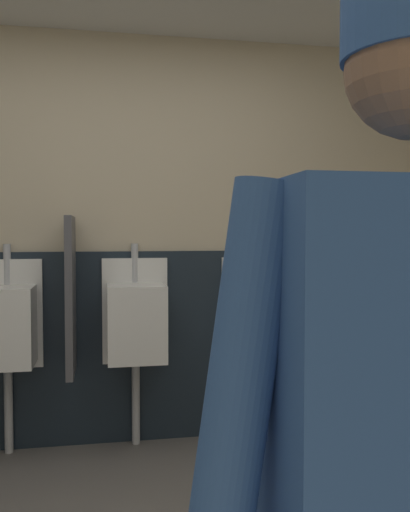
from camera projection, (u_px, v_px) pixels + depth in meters
The scene contains 6 objects.
wall_back at pixel (112, 240), 3.41m from camera, with size 4.79×0.12×2.53m, color beige.
wainscot_band_back at pixel (113, 347), 3.37m from camera, with size 4.19×0.03×1.19m, color #19232D.
urinal_left at pixel (4, 325), 3.10m from camera, with size 0.40×0.34×1.24m.
urinal_middle at pixel (136, 321), 3.24m from camera, with size 0.40×0.34×1.24m.
urinal_right at pixel (257, 318), 3.38m from camera, with size 0.40×0.34×1.24m.
privacy_divider_panel at pixel (71, 295), 3.09m from camera, with size 0.04×0.40×0.90m, color #4C4C51.
Camera 1 is at (-0.05, -1.65, 1.31)m, focal length 38.08 mm.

